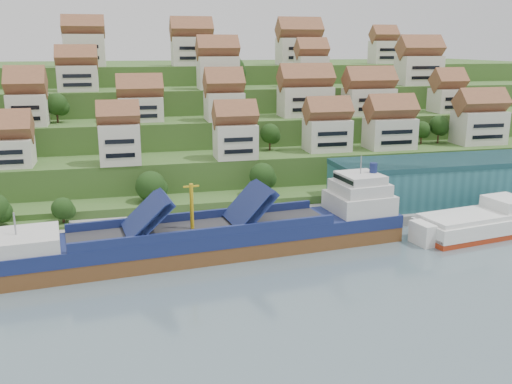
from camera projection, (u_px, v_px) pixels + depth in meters
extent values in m
plane|color=slate|center=(261.00, 253.00, 106.20)|extent=(300.00, 300.00, 0.00)
cube|color=gray|center=(333.00, 217.00, 124.62)|extent=(180.00, 14.00, 2.20)
cube|color=#2D4C1E|center=(196.00, 156.00, 186.53)|extent=(260.00, 128.00, 4.00)
cube|color=#2D4C1E|center=(194.00, 143.00, 190.35)|extent=(260.00, 118.00, 11.00)
cube|color=#2D4C1E|center=(191.00, 130.00, 196.99)|extent=(260.00, 102.00, 18.00)
cube|color=#2D4C1E|center=(188.00, 117.00, 203.63)|extent=(260.00, 86.00, 25.00)
cube|color=#2D4C1E|center=(184.00, 106.00, 211.33)|extent=(260.00, 68.00, 31.00)
cube|color=beige|center=(8.00, 152.00, 127.74)|extent=(11.00, 8.57, 6.25)
cube|color=beige|center=(120.00, 144.00, 129.92)|extent=(9.09, 7.03, 9.21)
cube|color=beige|center=(235.00, 141.00, 136.63)|extent=(9.76, 7.62, 8.20)
cube|color=beige|center=(327.00, 135.00, 146.23)|extent=(11.13, 7.73, 8.03)
cube|color=beige|center=(390.00, 133.00, 149.57)|extent=(12.23, 8.26, 7.95)
cube|color=beige|center=(479.00, 127.00, 156.55)|extent=(13.18, 8.31, 8.90)
cube|color=beige|center=(28.00, 110.00, 141.52)|extent=(9.16, 8.98, 7.78)
cube|color=beige|center=(141.00, 109.00, 149.49)|extent=(11.41, 7.90, 6.30)
cube|color=beige|center=(224.00, 106.00, 150.97)|extent=(9.69, 8.56, 7.34)
cube|color=beige|center=(305.00, 101.00, 159.50)|extent=(14.35, 8.36, 8.16)
cube|color=beige|center=(369.00, 102.00, 163.05)|extent=(13.73, 8.18, 7.42)
cube|color=beige|center=(447.00, 100.00, 169.24)|extent=(8.89, 8.04, 6.86)
cube|color=beige|center=(78.00, 78.00, 157.70)|extent=(10.69, 7.30, 6.97)
cube|color=beige|center=(218.00, 73.00, 164.57)|extent=(11.40, 7.79, 9.25)
cube|color=beige|center=(311.00, 72.00, 172.81)|extent=(9.03, 7.14, 9.13)
cube|color=beige|center=(419.00, 71.00, 180.63)|extent=(13.22, 8.47, 9.02)
cube|color=beige|center=(85.00, 50.00, 173.47)|extent=(11.98, 7.51, 9.56)
cube|color=beige|center=(192.00, 51.00, 179.79)|extent=(12.57, 8.15, 8.80)
cube|color=beige|center=(299.00, 51.00, 188.82)|extent=(14.05, 8.73, 8.60)
cube|color=beige|center=(383.00, 52.00, 199.18)|extent=(8.61, 7.05, 7.72)
ellipsoid|color=#1E3F15|center=(262.00, 176.00, 130.19)|extent=(5.94, 5.94, 5.94)
ellipsoid|color=#1E3F15|center=(151.00, 186.00, 124.80)|extent=(6.66, 6.66, 6.66)
ellipsoid|color=#1E3F15|center=(422.00, 129.00, 155.90)|extent=(4.54, 4.54, 4.54)
ellipsoid|color=#1E3F15|center=(439.00, 125.00, 156.85)|extent=(5.38, 5.38, 5.38)
ellipsoid|color=#1E3F15|center=(270.00, 133.00, 146.43)|extent=(5.06, 5.06, 5.06)
ellipsoid|color=#1E3F15|center=(355.00, 92.00, 166.39)|extent=(4.90, 4.90, 4.90)
ellipsoid|color=#1E3F15|center=(56.00, 104.00, 145.87)|extent=(5.59, 5.59, 5.59)
ellipsoid|color=#1E3F15|center=(232.00, 69.00, 169.55)|extent=(7.43, 7.43, 7.43)
ellipsoid|color=#1E3F15|center=(311.00, 71.00, 178.29)|extent=(4.75, 4.75, 4.75)
ellipsoid|color=#1E3F15|center=(63.00, 208.00, 114.26)|extent=(4.46, 4.46, 4.46)
cube|color=#266068|center=(460.00, 179.00, 132.33)|extent=(60.00, 15.00, 10.00)
cylinder|color=gray|center=(333.00, 201.00, 118.18)|extent=(0.16, 0.16, 8.00)
cube|color=maroon|center=(337.00, 184.00, 117.41)|extent=(1.20, 0.05, 0.80)
cube|color=brown|center=(213.00, 249.00, 105.21)|extent=(74.61, 18.91, 4.73)
cube|color=navy|center=(213.00, 233.00, 104.43)|extent=(74.63, 19.02, 2.46)
cube|color=beige|center=(29.00, 240.00, 93.66)|extent=(10.53, 11.71, 2.46)
cube|color=#262628|center=(203.00, 228.00, 103.50)|extent=(48.07, 14.48, 0.28)
cube|color=navy|center=(144.00, 217.00, 99.30)|extent=(8.13, 11.13, 6.54)
cube|color=navy|center=(247.00, 207.00, 105.47)|extent=(7.78, 11.09, 6.92)
cylinder|color=gold|center=(192.00, 207.00, 101.84)|extent=(0.73, 0.73, 8.52)
cube|color=beige|center=(359.00, 202.00, 113.54)|extent=(12.41, 11.91, 3.79)
cube|color=beige|center=(360.00, 188.00, 112.77)|extent=(10.41, 10.58, 2.37)
cube|color=beige|center=(360.00, 178.00, 112.27)|extent=(8.41, 9.25, 1.70)
cylinder|color=navy|center=(373.00, 168.00, 112.75)|extent=(1.66, 1.66, 2.08)
cube|color=maroon|center=(479.00, 232.00, 115.97)|extent=(28.07, 14.00, 2.33)
cube|color=silver|center=(480.00, 223.00, 115.47)|extent=(28.09, 14.10, 2.86)
cube|color=silver|center=(481.00, 215.00, 115.02)|extent=(26.59, 12.82, 1.07)
cube|color=silver|center=(507.00, 204.00, 117.17)|extent=(8.32, 8.92, 2.68)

